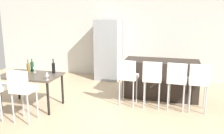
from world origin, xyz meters
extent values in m
plane|color=tan|center=(0.00, 0.00, 0.00)|extent=(10.00, 10.00, 0.00)
cube|color=beige|center=(0.00, 2.74, 1.45)|extent=(10.00, 0.12, 2.90)
cube|color=black|center=(0.76, 1.04, 0.46)|extent=(1.79, 0.76, 0.92)
cube|color=white|center=(0.08, 0.34, 0.65)|extent=(0.43, 0.43, 0.08)
cube|color=white|center=(0.07, 0.17, 0.87)|extent=(0.40, 0.09, 0.36)
cylinder|color=#B2B2B7|center=(-0.06, 0.51, 0.30)|extent=(0.03, 0.03, 0.61)
cylinder|color=#B2B2B7|center=(0.26, 0.49, 0.30)|extent=(0.03, 0.03, 0.61)
cylinder|color=#B2B2B7|center=(-0.09, 0.19, 0.30)|extent=(0.03, 0.03, 0.61)
cylinder|color=#B2B2B7|center=(0.23, 0.17, 0.30)|extent=(0.03, 0.03, 0.61)
cube|color=white|center=(0.62, 0.34, 0.65)|extent=(0.41, 0.41, 0.08)
cube|color=white|center=(0.63, 0.17, 0.87)|extent=(0.40, 0.07, 0.36)
cylinder|color=#B2B2B7|center=(0.46, 0.49, 0.30)|extent=(0.03, 0.03, 0.61)
cylinder|color=#B2B2B7|center=(0.78, 0.50, 0.30)|extent=(0.03, 0.03, 0.61)
cylinder|color=#B2B2B7|center=(0.47, 0.17, 0.30)|extent=(0.03, 0.03, 0.61)
cylinder|color=#B2B2B7|center=(0.79, 0.18, 0.30)|extent=(0.03, 0.03, 0.61)
cube|color=white|center=(1.15, 0.34, 0.65)|extent=(0.43, 0.43, 0.08)
cube|color=white|center=(1.14, 0.17, 0.87)|extent=(0.40, 0.09, 0.36)
cylinder|color=#B2B2B7|center=(1.00, 0.51, 0.30)|extent=(0.03, 0.03, 0.61)
cylinder|color=#B2B2B7|center=(1.32, 0.49, 0.30)|extent=(0.03, 0.03, 0.61)
cylinder|color=#B2B2B7|center=(0.98, 0.19, 0.30)|extent=(0.03, 0.03, 0.61)
cylinder|color=#B2B2B7|center=(1.30, 0.17, 0.30)|extent=(0.03, 0.03, 0.61)
cube|color=white|center=(1.59, 0.34, 0.65)|extent=(0.41, 0.41, 0.08)
cube|color=white|center=(1.58, 0.17, 0.87)|extent=(0.40, 0.07, 0.36)
cylinder|color=#B2B2B7|center=(1.43, 0.50, 0.30)|extent=(0.03, 0.03, 0.61)
cylinder|color=#B2B2B7|center=(1.75, 0.50, 0.30)|extent=(0.03, 0.03, 0.61)
cylinder|color=#B2B2B7|center=(1.42, 0.18, 0.30)|extent=(0.03, 0.03, 0.61)
cylinder|color=#B2B2B7|center=(1.74, 0.18, 0.30)|extent=(0.03, 0.03, 0.61)
cube|color=#4C4238|center=(-1.95, -0.35, 0.72)|extent=(1.28, 0.78, 0.04)
cylinder|color=black|center=(-2.53, -0.02, 0.35)|extent=(0.05, 0.05, 0.70)
cylinder|color=black|center=(-1.37, -0.02, 0.35)|extent=(0.05, 0.05, 0.70)
cylinder|color=black|center=(-2.53, -0.68, 0.35)|extent=(0.05, 0.05, 0.70)
cylinder|color=black|center=(-1.37, -0.68, 0.35)|extent=(0.05, 0.05, 0.70)
cylinder|color=#B2B2B7|center=(-2.07, -0.89, 0.30)|extent=(0.03, 0.03, 0.61)
cylinder|color=#B2B2B7|center=(-2.09, -1.21, 0.30)|extent=(0.03, 0.03, 0.61)
cube|color=white|center=(-1.66, -1.04, 0.65)|extent=(0.41, 0.41, 0.08)
cube|color=white|center=(-1.66, -1.21, 0.87)|extent=(0.40, 0.07, 0.36)
cylinder|color=#B2B2B7|center=(-1.83, -0.88, 0.30)|extent=(0.03, 0.03, 0.61)
cylinder|color=#B2B2B7|center=(-1.51, -0.88, 0.30)|extent=(0.03, 0.03, 0.61)
cylinder|color=#B2B2B7|center=(-1.82, -1.20, 0.30)|extent=(0.03, 0.03, 0.61)
cylinder|color=#B2B2B7|center=(-1.50, -1.20, 0.30)|extent=(0.03, 0.03, 0.61)
cylinder|color=black|center=(-1.52, -0.12, 0.86)|extent=(0.07, 0.07, 0.23)
cylinder|color=black|center=(-1.52, -0.12, 1.02)|extent=(0.03, 0.03, 0.09)
cylinder|color=#194723|center=(-2.10, -0.04, 0.85)|extent=(0.08, 0.08, 0.21)
cylinder|color=#194723|center=(-2.10, -0.04, 0.99)|extent=(0.03, 0.03, 0.07)
cylinder|color=brown|center=(-2.11, -0.19, 0.84)|extent=(0.07, 0.07, 0.20)
cylinder|color=brown|center=(-2.11, -0.19, 0.99)|extent=(0.03, 0.03, 0.10)
cylinder|color=silver|center=(-1.38, -0.64, 0.74)|extent=(0.06, 0.06, 0.00)
cylinder|color=silver|center=(-1.38, -0.64, 0.78)|extent=(0.01, 0.01, 0.08)
cone|color=silver|center=(-1.38, -0.64, 0.87)|extent=(0.07, 0.07, 0.09)
cylinder|color=silver|center=(-1.98, -0.15, 0.74)|extent=(0.06, 0.06, 0.00)
cylinder|color=silver|center=(-1.98, -0.15, 0.78)|extent=(0.01, 0.01, 0.08)
cone|color=silver|center=(-1.98, -0.15, 0.87)|extent=(0.07, 0.07, 0.09)
cube|color=#939699|center=(-0.93, 2.30, 0.92)|extent=(0.72, 0.68, 1.84)
camera|label=1|loc=(1.10, -4.93, 2.13)|focal=39.53mm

